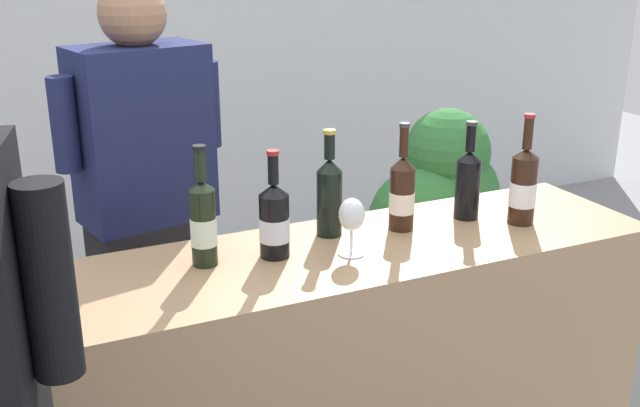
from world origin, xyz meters
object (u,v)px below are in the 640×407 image
(wine_bottle_2, at_px, (203,222))
(person_server, at_px, (151,248))
(wine_bottle_4, at_px, (274,220))
(wine_bottle_0, at_px, (402,193))
(wine_bottle_5, at_px, (329,194))
(wine_bottle_6, at_px, (468,182))
(wine_bottle_3, at_px, (523,186))
(wine_glass, at_px, (352,217))
(potted_shrub, at_px, (437,213))

(wine_bottle_2, height_order, person_server, person_server)
(wine_bottle_4, bearing_deg, wine_bottle_0, 4.74)
(wine_bottle_0, height_order, person_server, person_server)
(wine_bottle_5, bearing_deg, wine_bottle_4, -158.00)
(wine_bottle_6, bearing_deg, wine_bottle_2, -179.53)
(wine_bottle_4, height_order, wine_bottle_6, wine_bottle_6)
(wine_bottle_3, height_order, wine_glass, wine_bottle_3)
(wine_bottle_3, height_order, wine_bottle_5, wine_bottle_3)
(person_server, height_order, potted_shrub, person_server)
(wine_bottle_0, distance_m, wine_bottle_4, 0.43)
(person_server, bearing_deg, potted_shrub, 10.06)
(wine_bottle_5, xyz_separation_m, person_server, (-0.44, 0.47, -0.27))
(wine_bottle_6, bearing_deg, wine_bottle_0, 179.72)
(wine_bottle_2, relative_size, wine_bottle_4, 1.09)
(wine_glass, bearing_deg, wine_bottle_6, 13.66)
(wine_bottle_3, relative_size, wine_bottle_6, 1.11)
(wine_bottle_6, xyz_separation_m, wine_glass, (-0.47, -0.11, -0.01))
(wine_bottle_2, distance_m, wine_bottle_5, 0.41)
(wine_bottle_4, relative_size, potted_shrub, 0.27)
(wine_bottle_0, height_order, wine_bottle_4, wine_bottle_0)
(wine_bottle_0, bearing_deg, wine_bottle_2, -179.25)
(wine_bottle_2, bearing_deg, wine_bottle_0, 0.75)
(wine_bottle_0, relative_size, wine_bottle_6, 1.06)
(wine_bottle_2, bearing_deg, person_server, 94.30)
(wine_bottle_0, bearing_deg, person_server, 141.89)
(wine_bottle_6, height_order, person_server, person_server)
(wine_bottle_0, relative_size, wine_bottle_2, 0.99)
(wine_bottle_4, distance_m, potted_shrub, 1.39)
(wine_bottle_0, height_order, wine_glass, wine_bottle_0)
(wine_bottle_6, height_order, potted_shrub, wine_bottle_6)
(wine_bottle_6, bearing_deg, wine_bottle_3, -41.29)
(potted_shrub, bearing_deg, wine_glass, -135.14)
(wine_glass, relative_size, person_server, 0.10)
(wine_bottle_3, bearing_deg, potted_shrub, 72.38)
(wine_bottle_2, bearing_deg, wine_glass, -15.23)
(wine_bottle_2, relative_size, potted_shrub, 0.29)
(wine_bottle_0, bearing_deg, wine_bottle_5, 167.55)
(wine_bottle_0, height_order, wine_bottle_2, wine_bottle_2)
(wine_glass, bearing_deg, wine_bottle_4, 158.24)
(wine_bottle_4, xyz_separation_m, potted_shrub, (1.07, 0.79, -0.40))
(wine_bottle_4, bearing_deg, wine_glass, -21.76)
(wine_bottle_3, distance_m, wine_bottle_4, 0.80)
(wine_bottle_5, height_order, wine_glass, wine_bottle_5)
(wine_glass, bearing_deg, wine_bottle_5, 86.78)
(wine_bottle_2, xyz_separation_m, wine_bottle_6, (0.86, 0.01, -0.00))
(person_server, bearing_deg, wine_bottle_0, -38.11)
(wine_bottle_3, distance_m, wine_bottle_5, 0.61)
(wine_bottle_0, xyz_separation_m, person_server, (-0.66, 0.52, -0.26))
(wine_bottle_6, distance_m, person_server, 1.07)
(wine_glass, distance_m, person_server, 0.81)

